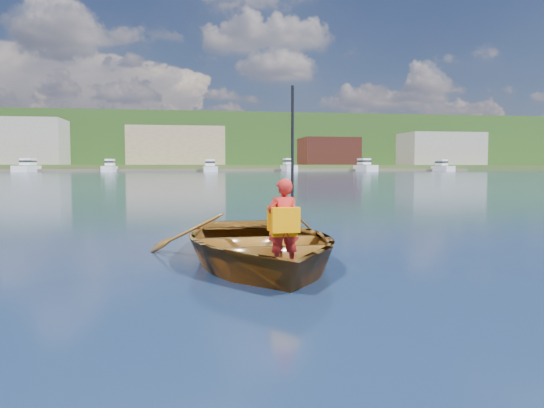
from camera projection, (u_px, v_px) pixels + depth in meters
name	position (u px, v px, depth m)	size (l,w,h in m)	color
ground	(306.00, 258.00, 7.74)	(600.00, 600.00, 0.00)	#173045
rowboat	(258.00, 243.00, 7.29)	(3.20, 4.34, 0.87)	brown
child_paddler	(284.00, 222.00, 6.42)	(0.41, 0.36, 2.23)	red
shoreline	(191.00, 147.00, 240.08)	(400.00, 140.00, 22.00)	#30511D
dock	(211.00, 170.00, 154.33)	(160.04, 6.29, 0.80)	brown
waterfront_buildings	(168.00, 147.00, 168.50)	(202.00, 16.00, 14.00)	maroon
marina_yachts	(174.00, 167.00, 148.01)	(147.25, 13.96, 4.17)	white
hillside_trees	(164.00, 133.00, 228.65)	(275.74, 87.14, 24.11)	#382314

